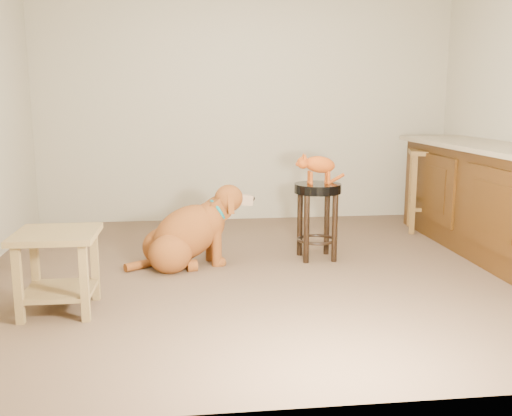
{
  "coord_description": "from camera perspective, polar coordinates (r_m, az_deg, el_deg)",
  "views": [
    {
      "loc": [
        -0.64,
        -4.22,
        1.32
      ],
      "look_at": [
        -0.1,
        0.28,
        0.45
      ],
      "focal_mm": 40.0,
      "sensor_mm": 36.0,
      "label": 1
    }
  ],
  "objects": [
    {
      "name": "tabby_kitten",
      "position": [
        4.69,
        6.11,
        4.25
      ],
      "size": [
        0.44,
        0.17,
        0.28
      ],
      "rotation": [
        0.0,
        0.0,
        0.03
      ],
      "color": "#9C3F0F",
      "rests_on": "padded_stool"
    },
    {
      "name": "wood_stool",
      "position": [
        5.99,
        17.06,
        1.83
      ],
      "size": [
        0.56,
        0.56,
        0.82
      ],
      "rotation": [
        0.0,
        0.0,
        -0.32
      ],
      "color": "brown",
      "rests_on": "ground"
    },
    {
      "name": "room_shell",
      "position": [
        4.29,
        1.89,
        15.63
      ],
      "size": [
        4.54,
        4.04,
        2.62
      ],
      "color": "#B3AB90",
      "rests_on": "ground"
    },
    {
      "name": "cabinet_run",
      "position": [
        5.28,
        22.63,
        0.43
      ],
      "size": [
        0.7,
        2.56,
        0.94
      ],
      "color": "#44270C",
      "rests_on": "ground"
    },
    {
      "name": "floor",
      "position": [
        4.47,
        1.76,
        -6.32
      ],
      "size": [
        4.5,
        4.0,
        0.01
      ],
      "primitive_type": "cube",
      "color": "brown",
      "rests_on": "ground"
    },
    {
      "name": "padded_stool",
      "position": [
        4.74,
        6.15,
        0.23
      ],
      "size": [
        0.39,
        0.39,
        0.63
      ],
      "rotation": [
        0.0,
        0.0,
        0.03
      ],
      "color": "black",
      "rests_on": "ground"
    },
    {
      "name": "golden_retriever",
      "position": [
        4.58,
        -6.84,
        -2.67
      ],
      "size": [
        1.06,
        0.6,
        0.68
      ],
      "rotation": [
        0.0,
        0.0,
        0.25
      ],
      "color": "brown",
      "rests_on": "ground"
    },
    {
      "name": "side_table",
      "position": [
        3.77,
        -19.22,
        -4.85
      ],
      "size": [
        0.5,
        0.5,
        0.52
      ],
      "rotation": [
        0.0,
        0.0,
        -0.01
      ],
      "color": "olive",
      "rests_on": "ground"
    }
  ]
}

